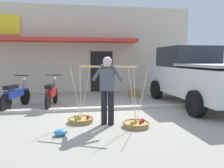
% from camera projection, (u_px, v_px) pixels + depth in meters
% --- Properties ---
extents(ground_plane, '(90.00, 90.00, 0.00)m').
position_uv_depth(ground_plane, '(100.00, 116.00, 6.44)').
color(ground_plane, '#9E998C').
extents(sidewalk_curb, '(20.00, 0.24, 0.10)m').
position_uv_depth(sidewalk_curb, '(98.00, 109.00, 7.12)').
color(sidewalk_curb, '#BAB4A5').
rests_on(sidewalk_curb, ground).
extents(fruit_vendor, '(1.33, 0.64, 1.70)m').
position_uv_depth(fruit_vendor, '(107.00, 86.00, 5.47)').
color(fruit_vendor, black).
rests_on(fruit_vendor, ground).
extents(fruit_basket_left_side, '(0.66, 0.66, 1.45)m').
position_uv_depth(fruit_basket_left_side, '(81.00, 119.00, 5.76)').
color(fruit_basket_left_side, '#B2894C').
rests_on(fruit_basket_left_side, ground).
extents(fruit_basket_right_side, '(0.66, 0.66, 1.45)m').
position_uv_depth(fruit_basket_right_side, '(136.00, 124.00, 5.39)').
color(fruit_basket_right_side, '#B2894C').
rests_on(fruit_basket_right_side, ground).
extents(motorcycle_nearest_shop, '(0.65, 1.78, 1.09)m').
position_uv_depth(motorcycle_nearest_shop, '(15.00, 95.00, 7.30)').
color(motorcycle_nearest_shop, black).
rests_on(motorcycle_nearest_shop, ground).
extents(motorcycle_second_in_row, '(0.54, 1.82, 1.09)m').
position_uv_depth(motorcycle_second_in_row, '(52.00, 94.00, 7.51)').
color(motorcycle_second_in_row, black).
rests_on(motorcycle_second_in_row, ground).
extents(parked_truck, '(2.26, 4.76, 2.10)m').
position_uv_depth(parked_truck, '(196.00, 76.00, 7.95)').
color(parked_truck, silver).
rests_on(parked_truck, ground).
extents(storefront_building, '(13.00, 6.00, 4.20)m').
position_uv_depth(storefront_building, '(64.00, 51.00, 13.13)').
color(storefront_building, beige).
rests_on(storefront_building, ground).
extents(plastic_litter_bag, '(0.28, 0.22, 0.14)m').
position_uv_depth(plastic_litter_bag, '(61.00, 132.00, 4.76)').
color(plastic_litter_bag, '#3393D1').
rests_on(plastic_litter_bag, ground).
extents(wooden_crate, '(0.44, 0.36, 0.32)m').
position_uv_depth(wooden_crate, '(134.00, 93.00, 9.64)').
color(wooden_crate, olive).
rests_on(wooden_crate, ground).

